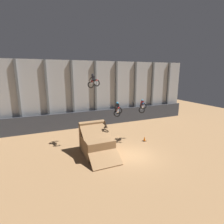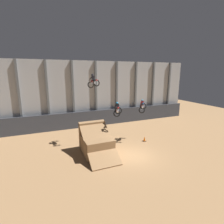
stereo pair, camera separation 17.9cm
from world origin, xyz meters
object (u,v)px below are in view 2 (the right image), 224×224
(rider_bike_center_air, at_px, (117,110))
(rider_bike_right_air, at_px, (142,106))
(traffic_cone_near_ramp, at_px, (144,139))
(rider_bike_left_air, at_px, (93,82))
(dirt_ramp, at_px, (96,143))

(rider_bike_center_air, height_order, rider_bike_right_air, rider_bike_center_air)
(rider_bike_center_air, xyz_separation_m, rider_bike_right_air, (3.57, 0.89, -0.05))
(rider_bike_right_air, bearing_deg, traffic_cone_near_ramp, -63.05)
(rider_bike_center_air, distance_m, rider_bike_right_air, 3.68)
(rider_bike_right_air, bearing_deg, rider_bike_center_air, -139.74)
(rider_bike_left_air, bearing_deg, rider_bike_center_air, -59.92)
(dirt_ramp, distance_m, rider_bike_center_air, 3.96)
(dirt_ramp, distance_m, rider_bike_left_air, 6.41)
(dirt_ramp, relative_size, rider_bike_left_air, 2.69)
(rider_bike_left_air, height_order, rider_bike_right_air, rider_bike_left_air)
(rider_bike_left_air, relative_size, rider_bike_right_air, 0.98)
(rider_bike_left_air, relative_size, rider_bike_center_air, 0.98)
(rider_bike_right_air, bearing_deg, dirt_ramp, -141.95)
(dirt_ramp, distance_m, traffic_cone_near_ramp, 6.15)
(rider_bike_left_air, bearing_deg, rider_bike_right_air, -23.30)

